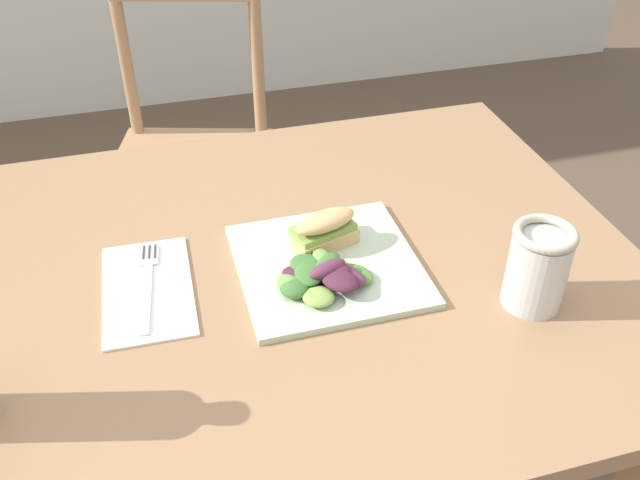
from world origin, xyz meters
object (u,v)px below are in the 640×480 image
at_px(plate_lunch, 328,265).
at_px(sandwich_half_front, 325,230).
at_px(mason_jar_iced_tea, 537,271).
at_px(dining_table, 254,344).
at_px(fork_on_napkin, 148,279).
at_px(chair_wooden_far, 192,157).

relative_size(plate_lunch, sandwich_half_front, 2.41).
height_order(plate_lunch, mason_jar_iced_tea, mason_jar_iced_tea).
bearing_deg(sandwich_half_front, mason_jar_iced_tea, -37.63).
bearing_deg(plate_lunch, dining_table, 168.94).
bearing_deg(dining_table, sandwich_half_front, 8.28).
xyz_separation_m(plate_lunch, fork_on_napkin, (-0.25, 0.04, 0.00)).
xyz_separation_m(chair_wooden_far, mason_jar_iced_tea, (0.35, -1.02, 0.34)).
distance_m(dining_table, sandwich_half_front, 0.21).
height_order(dining_table, sandwich_half_front, sandwich_half_front).
xyz_separation_m(dining_table, sandwich_half_front, (0.12, 0.02, 0.18)).
bearing_deg(chair_wooden_far, plate_lunch, -82.86).
height_order(sandwich_half_front, mason_jar_iced_tea, mason_jar_iced_tea).
height_order(chair_wooden_far, sandwich_half_front, chair_wooden_far).
bearing_deg(mason_jar_iced_tea, chair_wooden_far, 108.86).
relative_size(dining_table, sandwich_half_front, 10.83).
bearing_deg(dining_table, chair_wooden_far, 90.02).
xyz_separation_m(sandwich_half_front, mason_jar_iced_tea, (0.23, -0.18, 0.01)).
height_order(dining_table, plate_lunch, plate_lunch).
distance_m(fork_on_napkin, mason_jar_iced_tea, 0.52).
bearing_deg(dining_table, plate_lunch, -11.06).
distance_m(dining_table, fork_on_napkin, 0.20).
bearing_deg(mason_jar_iced_tea, fork_on_napkin, 159.93).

